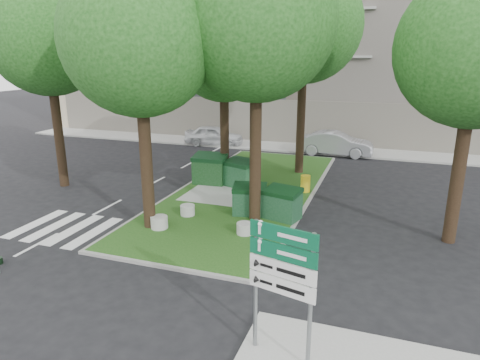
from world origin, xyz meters
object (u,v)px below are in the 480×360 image
at_px(bollard_left, 159,222).
at_px(car_silver, 336,144).
at_px(tree_street_left, 48,24).
at_px(bollard_right, 245,228).
at_px(dumpster_b, 240,173).
at_px(dumpster_c, 250,200).
at_px(tree_median_mid, 226,40).
at_px(dumpster_d, 282,204).
at_px(tree_median_near_right, 260,4).
at_px(directional_sign, 283,272).
at_px(tree_median_near_left, 141,23).
at_px(dumpster_a, 210,169).
at_px(car_white, 214,135).
at_px(bollard_mid, 188,210).
at_px(tree_median_far, 307,13).
at_px(litter_bin, 305,184).

height_order(bollard_left, car_silver, car_silver).
bearing_deg(tree_street_left, bollard_right, -16.28).
height_order(dumpster_b, car_silver, car_silver).
height_order(dumpster_c, car_silver, car_silver).
height_order(tree_median_mid, dumpster_d, tree_median_mid).
distance_m(tree_median_near_right, car_silver, 14.74).
bearing_deg(bollard_left, directional_sign, -41.92).
bearing_deg(tree_median_near_left, tree_median_mid, 85.60).
bearing_deg(bollard_right, dumpster_a, 123.82).
xyz_separation_m(directional_sign, car_white, (-10.11, 20.62, -1.39)).
distance_m(tree_street_left, bollard_mid, 10.84).
height_order(bollard_left, directional_sign, directional_sign).
bearing_deg(dumpster_b, bollard_left, -81.31).
bearing_deg(car_white, tree_street_left, 158.37).
distance_m(tree_median_mid, bollard_mid, 8.35).
bearing_deg(tree_median_near_right, dumpster_c, 136.67).
bearing_deg(bollard_mid, dumpster_a, 101.40).
xyz_separation_m(tree_median_far, dumpster_d, (0.71, -7.14, -7.59)).
distance_m(bollard_mid, litter_bin, 6.02).
bearing_deg(directional_sign, dumpster_d, 117.14).
xyz_separation_m(bollard_mid, car_silver, (4.18, 13.31, 0.45)).
distance_m(tree_median_mid, bollard_left, 9.36).
xyz_separation_m(bollard_right, car_silver, (1.42, 14.34, 0.45)).
xyz_separation_m(tree_median_far, bollard_mid, (-2.97, -8.04, -7.99)).
height_order(tree_median_far, bollard_mid, tree_median_far).
height_order(tree_median_far, bollard_left, tree_median_far).
xyz_separation_m(bollard_right, bollard_mid, (-2.77, 1.03, 0.00)).
relative_size(tree_street_left, dumpster_d, 7.03).
bearing_deg(tree_street_left, bollard_left, -26.17).
relative_size(dumpster_b, dumpster_d, 1.11).
distance_m(bollard_right, bollard_mid, 2.95).
bearing_deg(directional_sign, dumpster_a, 133.19).
bearing_deg(dumpster_a, litter_bin, -1.34).
height_order(dumpster_a, car_silver, dumpster_a).
height_order(dumpster_a, car_white, dumpster_a).
distance_m(dumpster_c, litter_bin, 3.96).
bearing_deg(bollard_mid, bollard_left, -104.23).
relative_size(dumpster_a, litter_bin, 2.14).
relative_size(dumpster_c, car_silver, 0.32).
relative_size(bollard_left, litter_bin, 0.80).
distance_m(tree_median_near_right, directional_sign, 9.91).
height_order(dumpster_c, directional_sign, directional_sign).
distance_m(tree_median_near_left, tree_median_mid, 6.53).
height_order(dumpster_c, bollard_mid, dumpster_c).
bearing_deg(tree_median_near_right, tree_street_left, 171.87).
xyz_separation_m(tree_median_near_right, litter_bin, (1.11, 4.06, -7.47)).
xyz_separation_m(dumpster_b, directional_sign, (4.87, -11.32, 1.33)).
relative_size(dumpster_d, car_silver, 0.33).
distance_m(tree_median_mid, car_white, 11.52).
bearing_deg(dumpster_a, dumpster_c, -50.52).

